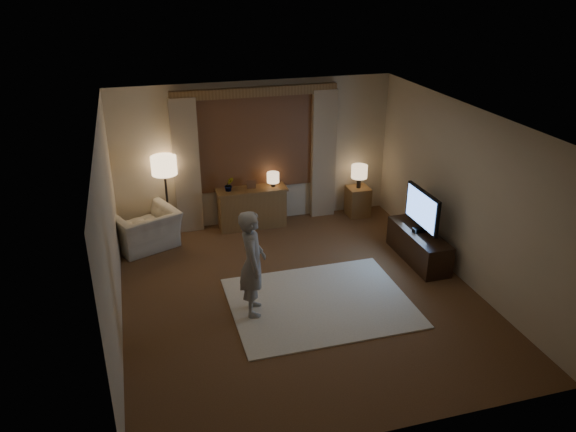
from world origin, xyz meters
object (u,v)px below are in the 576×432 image
object	(u,v)px
sideboard	(252,209)
armchair	(145,229)
tv_stand	(418,246)
person	(253,263)
side_table	(358,201)

from	to	relation	value
sideboard	armchair	bearing A→B (deg)	-170.20
tv_stand	person	size ratio (longest dim) A/B	0.94
armchair	person	bearing A→B (deg)	95.56
tv_stand	person	world-z (taller)	person
side_table	sideboard	bearing A→B (deg)	178.60
tv_stand	sideboard	bearing A→B (deg)	139.17
sideboard	tv_stand	bearing A→B (deg)	-40.83
tv_stand	person	distance (m)	3.04
sideboard	tv_stand	distance (m)	3.04
side_table	person	distance (m)	3.80
side_table	tv_stand	size ratio (longest dim) A/B	0.40
side_table	tv_stand	bearing A→B (deg)	-82.49
sideboard	armchair	xyz separation A→B (m)	(-1.91, -0.33, -0.02)
sideboard	side_table	bearing A→B (deg)	-1.40
sideboard	side_table	xyz separation A→B (m)	(2.04, -0.05, -0.07)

